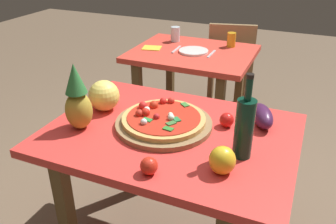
% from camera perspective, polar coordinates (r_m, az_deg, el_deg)
% --- Properties ---
extents(display_table, '(1.13, 0.82, 0.74)m').
position_cam_1_polar(display_table, '(1.67, 0.47, -5.98)').
color(display_table, brown).
rests_on(display_table, ground_plane).
extents(background_table, '(0.91, 0.73, 0.74)m').
position_cam_1_polar(background_table, '(2.76, 3.93, 7.41)').
color(background_table, brown).
rests_on(background_table, ground_plane).
extents(dining_chair, '(0.48, 0.48, 0.85)m').
position_cam_1_polar(dining_chair, '(3.30, 10.03, 8.01)').
color(dining_chair, olive).
rests_on(dining_chair, ground_plane).
extents(pizza_board, '(0.45, 0.45, 0.02)m').
position_cam_1_polar(pizza_board, '(1.65, -0.68, -1.89)').
color(pizza_board, olive).
rests_on(pizza_board, display_table).
extents(pizza, '(0.39, 0.39, 0.06)m').
position_cam_1_polar(pizza, '(1.64, -0.90, -0.94)').
color(pizza, tan).
rests_on(pizza, pizza_board).
extents(wine_bottle, '(0.08, 0.08, 0.36)m').
position_cam_1_polar(wine_bottle, '(1.41, 12.27, -2.36)').
color(wine_bottle, '#0C3123').
rests_on(wine_bottle, display_table).
extents(pineapple_left, '(0.12, 0.12, 0.31)m').
position_cam_1_polar(pineapple_left, '(1.63, -14.44, 1.87)').
color(pineapple_left, '#AB9531').
rests_on(pineapple_left, display_table).
extents(melon, '(0.16, 0.16, 0.16)m').
position_cam_1_polar(melon, '(1.80, -10.33, 2.64)').
color(melon, '#ECD762').
rests_on(melon, display_table).
extents(bell_pepper, '(0.10, 0.10, 0.11)m').
position_cam_1_polar(bell_pepper, '(1.35, 8.79, -7.73)').
color(bell_pepper, yellow).
rests_on(bell_pepper, display_table).
extents(eggplant, '(0.16, 0.22, 0.09)m').
position_cam_1_polar(eggplant, '(1.71, 14.99, -0.60)').
color(eggplant, '#431B42').
rests_on(eggplant, display_table).
extents(tomato_at_corner, '(0.07, 0.07, 0.07)m').
position_cam_1_polar(tomato_at_corner, '(1.66, 9.49, -1.28)').
color(tomato_at_corner, red).
rests_on(tomato_at_corner, display_table).
extents(tomato_by_bottle, '(0.07, 0.07, 0.07)m').
position_cam_1_polar(tomato_by_bottle, '(1.33, -3.09, -8.71)').
color(tomato_by_bottle, red).
rests_on(tomato_by_bottle, display_table).
extents(drinking_glass_juice, '(0.07, 0.07, 0.11)m').
position_cam_1_polar(drinking_glass_juice, '(2.85, 10.23, 11.45)').
color(drinking_glass_juice, orange).
rests_on(drinking_glass_juice, background_table).
extents(drinking_glass_water, '(0.07, 0.07, 0.12)m').
position_cam_1_polar(drinking_glass_water, '(2.95, 1.20, 12.50)').
color(drinking_glass_water, silver).
rests_on(drinking_glass_water, background_table).
extents(dinner_plate, '(0.22, 0.22, 0.02)m').
position_cam_1_polar(dinner_plate, '(2.69, 4.17, 9.81)').
color(dinner_plate, white).
rests_on(dinner_plate, background_table).
extents(fork_utensil, '(0.02, 0.18, 0.01)m').
position_cam_1_polar(fork_utensil, '(2.74, 1.36, 10.10)').
color(fork_utensil, silver).
rests_on(fork_utensil, background_table).
extents(knife_utensil, '(0.02, 0.18, 0.01)m').
position_cam_1_polar(knife_utensil, '(2.65, 7.06, 9.32)').
color(knife_utensil, silver).
rests_on(knife_utensil, background_table).
extents(napkin_folded, '(0.16, 0.15, 0.01)m').
position_cam_1_polar(napkin_folded, '(2.78, -2.64, 10.34)').
color(napkin_folded, yellow).
rests_on(napkin_folded, background_table).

